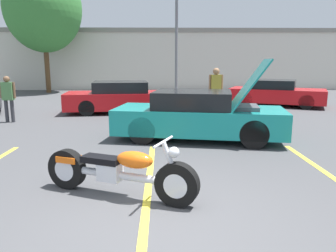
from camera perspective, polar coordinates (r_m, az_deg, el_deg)
The scene contains 12 objects.
ground_plane at distance 4.34m, azimuth -1.05°, elevation -17.32°, with size 80.00×80.00×0.00m, color #474749.
parking_stripe_middle at distance 5.85m, azimuth -3.38°, elevation -9.52°, with size 0.12×4.68×0.01m, color yellow.
parking_stripe_back at distance 6.62m, azimuth 27.20°, elevation -8.30°, with size 0.12×4.68×0.01m, color yellow.
far_building at distance 26.13m, azimuth -1.11°, elevation 11.81°, with size 32.00×4.20×4.40m.
light_pole at distance 21.27m, azimuth 1.71°, elevation 16.52°, with size 1.21×0.28×7.31m.
tree_background at distance 23.62m, azimuth -20.95°, elevation 18.63°, with size 4.86×4.86×8.21m.
motorcycle at distance 5.15m, azimuth -8.70°, elevation -7.87°, with size 2.45×1.18×0.96m.
show_car_hood_open at distance 8.77m, azimuth 5.46°, elevation 1.76°, with size 4.67×2.46×2.13m.
parked_car_mid_row at distance 13.58m, azimuth -7.59°, elevation 4.90°, with size 4.95×2.29×1.26m.
parked_car_right_row at distance 16.32m, azimuth 18.30°, elevation 5.43°, with size 4.62×3.40×1.21m.
spectator_near_motorcycle at distance 12.46m, azimuth -26.11°, elevation 4.84°, with size 0.52×0.21×1.58m.
spectator_by_show_car at distance 12.11m, azimuth 8.31°, elevation 6.52°, with size 0.52×0.24×1.84m.
Camera 1 is at (0.00, -3.81, 2.08)m, focal length 35.00 mm.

